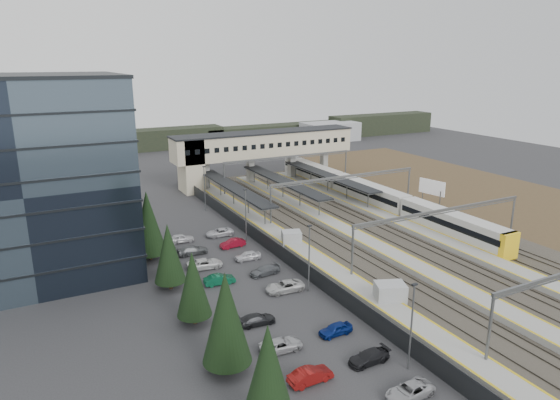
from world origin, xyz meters
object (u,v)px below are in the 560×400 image
office_building (22,179)px  footbridge (253,148)px  train (370,194)px  billboard (432,188)px  relay_cabin_near (390,295)px  relay_cabin_far (291,240)px

office_building → footbridge: (43.70, 30.00, -4.26)m
train → billboard: size_ratio=11.32×
relay_cabin_near → footbridge: footbridge is taller
footbridge → train: size_ratio=0.66×
footbridge → relay_cabin_near: bearing=-99.7°
office_building → relay_cabin_far: office_building is taller
office_building → train: office_building is taller
footbridge → billboard: 37.40m
relay_cabin_far → billboard: (33.78, 7.77, 1.80)m
relay_cabin_near → train: train is taller
office_building → relay_cabin_near: 44.84m
relay_cabin_near → billboard: bearing=40.7°
train → billboard: billboard is taller
office_building → footbridge: bearing=34.5°
train → billboard: bearing=-22.9°
relay_cabin_far → office_building: bearing=168.2°
footbridge → billboard: bearing=-51.7°
relay_cabin_near → footbridge: (9.74, 57.19, 6.60)m
office_building → footbridge: 53.18m
train → billboard: 11.63m
billboard → footbridge: bearing=128.3°
footbridge → billboard: (22.97, -29.10, -4.91)m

